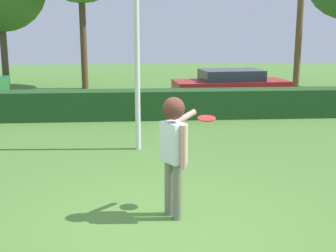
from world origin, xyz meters
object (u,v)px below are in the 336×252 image
at_px(person, 174,143).
at_px(parked_car_red, 231,85).
at_px(lamppost, 136,8).
at_px(frisbee, 207,118).

xyz_separation_m(person, parked_car_red, (3.04, 10.11, -0.43)).
distance_m(person, lamppost, 4.35).
relative_size(person, frisbee, 6.57).
relative_size(frisbee, parked_car_red, 0.06).
height_order(frisbee, parked_car_red, frisbee).
height_order(lamppost, parked_car_red, lamppost).
bearing_deg(lamppost, parked_car_red, 60.76).
relative_size(person, lamppost, 0.31).
height_order(person, parked_car_red, person).
distance_m(frisbee, parked_car_red, 10.12).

